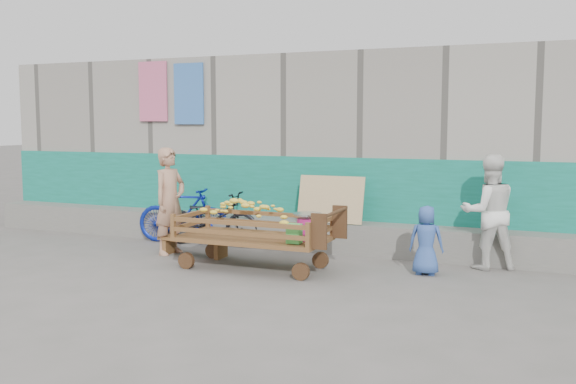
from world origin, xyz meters
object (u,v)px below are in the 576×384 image
at_px(bench, 195,242).
at_px(bicycle_dark, 210,219).
at_px(banana_cart, 251,222).
at_px(vendor_man, 170,201).
at_px(child, 426,240).
at_px(woman, 489,212).
at_px(bicycle_blue, 183,215).

bearing_deg(bench, bicycle_dark, 103.19).
bearing_deg(banana_cart, bench, 159.78).
distance_m(vendor_man, bicycle_dark, 0.90).
relative_size(vendor_man, child, 1.76).
xyz_separation_m(woman, bicycle_blue, (-4.68, 0.01, -0.29)).
xyz_separation_m(banana_cart, woman, (2.90, 1.20, 0.14)).
height_order(banana_cart, child, banana_cart).
relative_size(banana_cart, bicycle_dark, 1.32).
xyz_separation_m(woman, child, (-0.69, -0.67, -0.31)).
bearing_deg(child, bicycle_blue, -14.17).
distance_m(bench, bicycle_dark, 0.85).
bearing_deg(bench, child, 2.08).
bearing_deg(bicycle_blue, banana_cart, -133.17).
height_order(bicycle_dark, bicycle_blue, bicycle_blue).
bearing_deg(bicycle_blue, bicycle_dark, -99.16).
distance_m(bench, child, 3.32).
bearing_deg(vendor_man, woman, -68.57).
xyz_separation_m(bench, vendor_man, (-0.41, 0.00, 0.59)).
height_order(woman, bicycle_blue, woman).
bearing_deg(woman, child, 19.88).
relative_size(child, bicycle_blue, 0.58).
height_order(woman, bicycle_dark, woman).
xyz_separation_m(child, bicycle_dark, (-3.50, 0.68, -0.02)).
bearing_deg(banana_cart, child, 13.43).
distance_m(banana_cart, vendor_man, 1.58).
xyz_separation_m(banana_cart, bicycle_dark, (-1.29, 1.20, -0.19)).
xyz_separation_m(bench, woman, (4.00, 0.79, 0.56)).
bearing_deg(bicycle_blue, child, -108.77).
relative_size(banana_cart, woman, 1.41).
distance_m(woman, bicycle_blue, 4.69).
distance_m(banana_cart, woman, 3.14).
bearing_deg(child, woman, -140.36).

